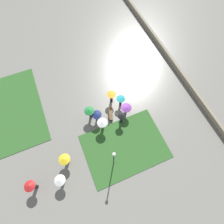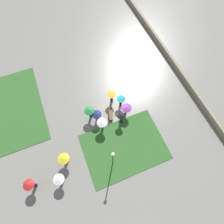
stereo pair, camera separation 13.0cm
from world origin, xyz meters
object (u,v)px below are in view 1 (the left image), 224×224
at_px(crowd_person_orange, 111,96).
at_px(crowd_person_purple, 126,109).
at_px(crowd_person_white, 102,123).
at_px(lone_walker_far_path, 60,180).
at_px(crowd_person_teal, 121,100).
at_px(lone_walker_mid_plaza, 65,160).
at_px(crowd_person_black, 122,117).
at_px(lone_walker_near_lawn, 31,186).
at_px(park_bench, 110,113).
at_px(lamp_post, 114,158).
at_px(crowd_person_green, 89,112).
at_px(crowd_person_navy, 97,116).

height_order(crowd_person_orange, crowd_person_purple, crowd_person_orange).
height_order(crowd_person_white, lone_walker_far_path, crowd_person_white).
distance_m(crowd_person_teal, lone_walker_mid_plaza, 8.87).
relative_size(crowd_person_black, lone_walker_near_lawn, 0.97).
bearing_deg(crowd_person_teal, crowd_person_white, -159.01).
relative_size(crowd_person_teal, lone_walker_mid_plaza, 0.95).
height_order(park_bench, crowd_person_teal, crowd_person_teal).
bearing_deg(lone_walker_far_path, lone_walker_near_lawn, 147.17).
bearing_deg(lamp_post, crowd_person_orange, -20.91).
bearing_deg(crowd_person_green, crowd_person_orange, -176.90).
height_order(crowd_person_purple, lone_walker_far_path, lone_walker_far_path).
bearing_deg(lone_walker_near_lawn, lone_walker_mid_plaza, -155.08).
distance_m(crowd_person_green, crowd_person_navy, 0.96).
bearing_deg(crowd_person_orange, lone_walker_far_path, -10.94).
distance_m(lamp_post, crowd_person_white, 4.40).
bearing_deg(crowd_person_purple, crowd_person_black, -113.29).
relative_size(park_bench, crowd_person_teal, 1.00).
bearing_deg(crowd_person_orange, crowd_person_white, 1.18).
bearing_deg(lamp_post, lone_walker_far_path, 86.82).
distance_m(crowd_person_black, crowd_person_teal, 2.23).
distance_m(crowd_person_white, crowd_person_navy, 1.22).
relative_size(crowd_person_green, crowd_person_white, 1.04).
relative_size(lamp_post, lone_walker_far_path, 2.64).
bearing_deg(crowd_person_purple, crowd_person_navy, -162.07).
height_order(park_bench, crowd_person_white, crowd_person_white).
distance_m(crowd_person_teal, lone_walker_far_path, 10.52).
bearing_deg(crowd_person_white, crowd_person_teal, 98.34).
bearing_deg(lamp_post, lone_walker_mid_plaza, 65.70).
xyz_separation_m(crowd_person_orange, lone_walker_far_path, (-6.66, 7.98, -0.00)).
relative_size(crowd_person_white, lone_walker_mid_plaza, 1.10).
bearing_deg(lone_walker_near_lawn, crowd_person_teal, -148.07).
bearing_deg(lone_walker_near_lawn, crowd_person_black, -156.13).
relative_size(lone_walker_mid_plaza, lone_walker_near_lawn, 0.92).
bearing_deg(lamp_post, crowd_person_white, -5.86).
height_order(crowd_person_green, crowd_person_teal, crowd_person_green).
xyz_separation_m(crowd_person_white, crowd_person_purple, (0.67, -3.13, -0.14)).
relative_size(crowd_person_navy, lone_walker_mid_plaza, 0.97).
bearing_deg(crowd_person_navy, crowd_person_orange, 173.90).
relative_size(park_bench, crowd_person_green, 0.84).
relative_size(crowd_person_green, crowd_person_teal, 1.19).
xyz_separation_m(lamp_post, crowd_person_white, (4.09, -0.42, -1.55)).
bearing_deg(crowd_person_navy, crowd_person_black, 111.88).
distance_m(crowd_person_orange, crowd_person_navy, 2.98).
distance_m(park_bench, crowd_person_teal, 1.99).
xyz_separation_m(crowd_person_purple, lone_walker_mid_plaza, (-2.77, 7.95, -0.02)).
bearing_deg(crowd_person_white, park_bench, 105.98).
distance_m(crowd_person_white, lone_walker_mid_plaza, 5.26).
xyz_separation_m(crowd_person_navy, lone_walker_mid_plaza, (-3.28, 4.61, 0.11)).
distance_m(crowd_person_navy, lone_walker_mid_plaza, 5.66).
height_order(crowd_person_navy, lone_walker_far_path, lone_walker_far_path).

